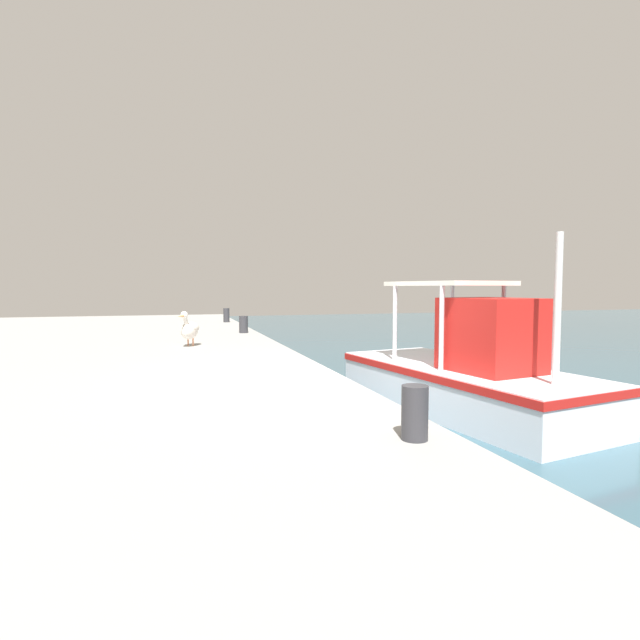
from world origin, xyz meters
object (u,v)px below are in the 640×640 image
Objects in this scene: mooring_bollard_nearest at (226,315)px; mooring_bollard_second at (244,324)px; fishing_boat_nearest at (468,375)px; mooring_bollard_third at (415,413)px; pelican at (190,329)px.

mooring_bollard_nearest is 4.71m from mooring_bollard_second.
fishing_boat_nearest is at bearing 21.23° from mooring_bollard_second.
mooring_bollard_third is (3.44, -2.84, 0.40)m from fishing_boat_nearest.
fishing_boat_nearest is at bearing 140.52° from mooring_bollard_third.
mooring_bollard_third is at bearing 0.00° from mooring_bollard_nearest.
mooring_bollard_third is (10.74, 0.00, -0.01)m from mooring_bollard_second.
pelican is (-4.33, -4.49, 0.55)m from fishing_boat_nearest.
mooring_bollard_nearest is at bearing -166.72° from fishing_boat_nearest.
fishing_boat_nearest is 9.56× the size of mooring_bollard_nearest.
mooring_bollard_nearest is at bearing 180.00° from mooring_bollard_second.
mooring_bollard_second is (4.71, 0.00, -0.02)m from mooring_bollard_nearest.
fishing_boat_nearest is 12.35m from mooring_bollard_nearest.
fishing_boat_nearest reaches higher than mooring_bollard_nearest.
mooring_bollard_second is at bearing 0.00° from mooring_bollard_nearest.
mooring_bollard_second is at bearing 150.86° from pelican.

